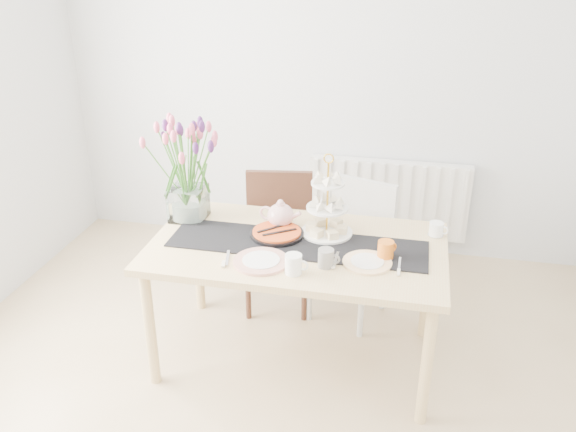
% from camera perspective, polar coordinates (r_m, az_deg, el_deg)
% --- Properties ---
extents(room_shell, '(4.50, 4.50, 4.50)m').
position_cam_1_polar(room_shell, '(2.43, -4.51, 0.90)').
color(room_shell, tan).
rests_on(room_shell, ground).
extents(radiator, '(1.20, 0.08, 0.60)m').
position_cam_1_polar(radiator, '(4.69, 9.32, 1.64)').
color(radiator, white).
rests_on(radiator, room_shell).
extents(dining_table, '(1.60, 0.90, 0.75)m').
position_cam_1_polar(dining_table, '(3.35, 0.86, -3.86)').
color(dining_table, tan).
rests_on(dining_table, ground).
extents(chair_brown, '(0.50, 0.50, 0.88)m').
position_cam_1_polar(chair_brown, '(4.00, -0.90, -1.32)').
color(chair_brown, '#391E14').
rests_on(chair_brown, ground).
extents(chair_white, '(0.55, 0.55, 0.88)m').
position_cam_1_polar(chair_white, '(3.90, 6.25, -2.18)').
color(chair_white, silver).
rests_on(chair_white, ground).
extents(table_runner, '(1.40, 0.35, 0.01)m').
position_cam_1_polar(table_runner, '(3.31, 0.87, -2.64)').
color(table_runner, black).
rests_on(table_runner, dining_table).
extents(tulip_vase, '(0.72, 0.72, 0.62)m').
position_cam_1_polar(tulip_vase, '(3.51, -9.63, 5.66)').
color(tulip_vase, silver).
rests_on(tulip_vase, dining_table).
extents(cake_stand, '(0.29, 0.29, 0.43)m').
position_cam_1_polar(cake_stand, '(3.37, 3.67, 0.12)').
color(cake_stand, gold).
rests_on(cake_stand, dining_table).
extents(teapot, '(0.27, 0.23, 0.16)m').
position_cam_1_polar(teapot, '(3.47, -0.70, 0.07)').
color(teapot, silver).
rests_on(teapot, dining_table).
extents(cream_jug, '(0.10, 0.10, 0.08)m').
position_cam_1_polar(cream_jug, '(3.49, 13.70, -1.21)').
color(cream_jug, white).
rests_on(cream_jug, dining_table).
extents(tart_tin, '(0.30, 0.30, 0.04)m').
position_cam_1_polar(tart_tin, '(3.39, -1.05, -1.67)').
color(tart_tin, black).
rests_on(tart_tin, dining_table).
extents(mug_grey, '(0.08, 0.08, 0.10)m').
position_cam_1_polar(mug_grey, '(3.09, 3.56, -3.95)').
color(mug_grey, gray).
rests_on(mug_grey, dining_table).
extents(mug_white, '(0.09, 0.09, 0.10)m').
position_cam_1_polar(mug_white, '(3.02, 0.51, -4.53)').
color(mug_white, white).
rests_on(mug_white, dining_table).
extents(mug_orange, '(0.12, 0.12, 0.10)m').
position_cam_1_polar(mug_orange, '(3.19, 9.12, -3.17)').
color(mug_orange, orange).
rests_on(mug_orange, dining_table).
extents(plate_left, '(0.35, 0.35, 0.01)m').
position_cam_1_polar(plate_left, '(3.14, -2.54, -4.25)').
color(plate_left, silver).
rests_on(plate_left, dining_table).
extents(plate_right, '(0.26, 0.26, 0.01)m').
position_cam_1_polar(plate_right, '(3.15, 7.42, -4.33)').
color(plate_right, white).
rests_on(plate_right, dining_table).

